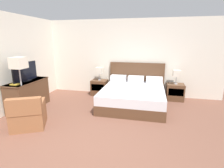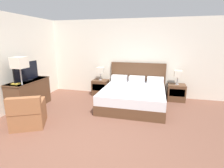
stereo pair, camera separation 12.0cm
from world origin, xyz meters
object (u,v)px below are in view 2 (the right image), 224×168
at_px(table_lamp_left, 100,71).
at_px(tv, 26,72).
at_px(nightstand_right, 176,92).
at_px(bed, 134,95).
at_px(nightstand_left, 101,87).
at_px(table_lamp_right, 178,74).
at_px(dresser, 29,94).
at_px(book_red_cover, 16,84).
at_px(floor_lamp, 20,67).
at_px(armchair_by_window, 28,114).

distance_m(table_lamp_left, tv, 2.36).
bearing_deg(table_lamp_left, nightstand_right, -0.03).
xyz_separation_m(bed, nightstand_left, (-1.29, 0.72, -0.03)).
bearing_deg(nightstand_left, bed, -29.31).
height_order(table_lamp_right, tv, tv).
bearing_deg(dresser, nightstand_left, 46.67).
height_order(table_lamp_left, book_red_cover, table_lamp_left).
distance_m(nightstand_left, floor_lamp, 2.76).
bearing_deg(bed, armchair_by_window, -137.43).
bearing_deg(floor_lamp, dresser, 114.87).
height_order(bed, nightstand_left, bed).
height_order(nightstand_right, book_red_cover, book_red_cover).
distance_m(nightstand_right, book_red_cover, 4.72).
bearing_deg(floor_lamp, nightstand_left, 57.36).
distance_m(table_lamp_right, armchair_by_window, 4.40).
distance_m(table_lamp_right, floor_lamp, 4.54).
xyz_separation_m(nightstand_left, table_lamp_left, (0.00, 0.00, 0.61)).
distance_m(table_lamp_left, dresser, 2.38).
xyz_separation_m(bed, tv, (-2.89, -0.99, 0.77)).
distance_m(book_red_cover, armchair_by_window, 1.07).
relative_size(table_lamp_right, book_red_cover, 2.35).
height_order(nightstand_left, table_lamp_left, table_lamp_left).
bearing_deg(bed, table_lamp_right, 29.36).
relative_size(table_lamp_left, tv, 0.50).
height_order(nightstand_right, table_lamp_right, table_lamp_right).
bearing_deg(tv, table_lamp_right, 22.37).
xyz_separation_m(book_red_cover, armchair_by_window, (0.74, -0.55, -0.54)).
xyz_separation_m(bed, table_lamp_right, (1.29, 0.73, 0.58)).
relative_size(table_lamp_left, book_red_cover, 2.35).
bearing_deg(book_red_cover, dresser, 91.60).
bearing_deg(table_lamp_left, floor_lamp, -122.62).
bearing_deg(table_lamp_right, dresser, -157.88).
height_order(table_lamp_left, floor_lamp, floor_lamp).
bearing_deg(nightstand_left, book_red_cover, -126.66).
relative_size(bed, dresser, 1.58).
xyz_separation_m(bed, nightstand_right, (1.29, 0.72, -0.03)).
bearing_deg(nightstand_left, table_lamp_left, 90.00).
bearing_deg(table_lamp_left, armchair_by_window, -107.53).
relative_size(dresser, book_red_cover, 6.81).
distance_m(table_lamp_right, dresser, 4.54).
bearing_deg(floor_lamp, tv, 115.57).
bearing_deg(nightstand_left, dresser, -133.33).
xyz_separation_m(table_lamp_left, armchair_by_window, (-0.85, -2.69, -0.59)).
xyz_separation_m(table_lamp_left, dresser, (-1.60, -1.70, -0.46)).
bearing_deg(tv, book_red_cover, -88.68).
relative_size(bed, armchair_by_window, 2.25).
bearing_deg(table_lamp_right, floor_lamp, -151.36).
relative_size(nightstand_left, nightstand_right, 1.00).
xyz_separation_m(nightstand_left, tv, (-1.60, -1.72, 0.79)).
xyz_separation_m(table_lamp_left, floor_lamp, (-1.39, -2.17, 0.39)).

